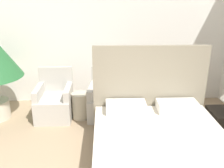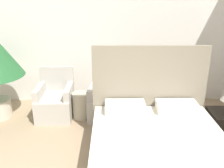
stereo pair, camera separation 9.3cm
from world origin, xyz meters
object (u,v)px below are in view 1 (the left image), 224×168
armchair_near_window_left (55,103)px  nightstand (223,127)px  armchair_near_window_right (107,102)px  bed (161,152)px  side_table (81,105)px

armchair_near_window_left → nightstand: bearing=-19.4°
armchair_near_window_right → bed: bearing=-61.9°
armchair_near_window_right → side_table: 0.48m
nightstand → side_table: nightstand is taller
armchair_near_window_left → nightstand: (2.72, -0.94, -0.01)m
nightstand → side_table: bearing=158.2°
bed → armchair_near_window_left: 2.28m
bed → side_table: bed is taller
bed → nightstand: bearing=31.2°
bed → armchair_near_window_left: size_ratio=2.35×
bed → side_table: (-1.13, 1.57, -0.07)m
armchair_near_window_left → armchair_near_window_right: size_ratio=1.00×
bed → nightstand: bed is taller
bed → armchair_near_window_left: (-1.61, 1.61, -0.04)m
bed → side_table: size_ratio=4.32×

